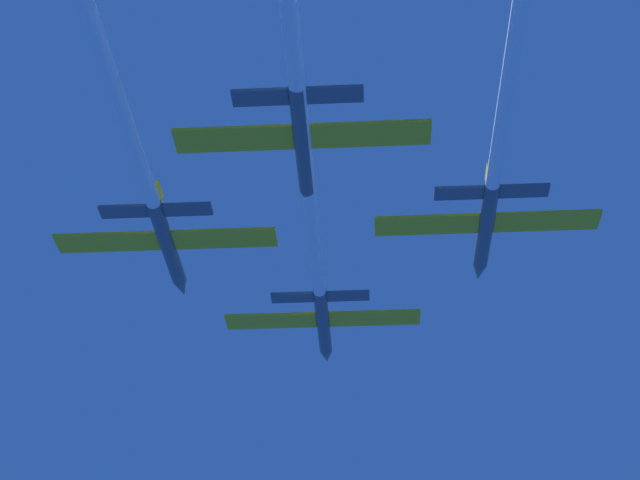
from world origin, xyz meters
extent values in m
cylinder|color=#4C5660|center=(-0.33, 0.07, -0.29)|extent=(1.01, 9.17, 1.01)
cone|color=#4C5660|center=(-0.33, 5.66, -0.29)|extent=(0.99, 2.02, 0.99)
ellipsoid|color=black|center=(-0.33, 2.09, 0.14)|extent=(0.71, 1.83, 0.50)
cube|color=yellow|center=(-4.32, -0.39, -0.29)|extent=(6.97, 2.02, 0.22)
cube|color=yellow|center=(3.66, -0.39, -0.29)|extent=(6.97, 2.02, 0.22)
cube|color=yellow|center=(-0.33, -3.60, 0.95)|extent=(0.26, 1.65, 1.47)
cube|color=#4C5660|center=(-2.40, -3.79, -0.29)|extent=(3.14, 1.21, 0.22)
cube|color=#4C5660|center=(1.75, -3.79, -0.29)|extent=(3.14, 1.21, 0.22)
cylinder|color=white|center=(-0.33, -20.09, -0.29)|extent=(0.91, 31.15, 0.91)
cylinder|color=#4C5660|center=(-10.29, -11.34, -0.36)|extent=(1.01, 9.17, 1.01)
cone|color=#4C5660|center=(-10.29, -5.74, -0.36)|extent=(0.99, 2.02, 0.99)
ellipsoid|color=black|center=(-10.29, -9.32, 0.07)|extent=(0.71, 1.83, 0.50)
cube|color=yellow|center=(-14.28, -11.80, -0.36)|extent=(6.97, 2.02, 0.22)
cube|color=yellow|center=(-6.30, -11.80, -0.36)|extent=(6.97, 2.02, 0.22)
cube|color=yellow|center=(-10.29, -15.01, 0.88)|extent=(0.26, 1.65, 1.47)
cube|color=#4C5660|center=(-12.36, -15.19, -0.36)|extent=(3.14, 1.21, 0.22)
cube|color=#4C5660|center=(-8.22, -15.19, -0.36)|extent=(3.14, 1.21, 0.22)
cylinder|color=white|center=(-10.29, -31.96, -0.36)|extent=(0.91, 32.07, 0.91)
cylinder|color=#4C5660|center=(11.23, -11.22, 0.31)|extent=(1.01, 9.17, 1.01)
cone|color=#4C5660|center=(11.23, -5.62, 0.31)|extent=(0.99, 2.02, 0.99)
ellipsoid|color=black|center=(11.23, -9.20, 0.73)|extent=(0.71, 1.83, 0.50)
cube|color=yellow|center=(7.24, -11.68, 0.31)|extent=(6.97, 2.02, 0.22)
cube|color=yellow|center=(15.22, -11.68, 0.31)|extent=(6.97, 2.02, 0.22)
cube|color=yellow|center=(11.23, -14.89, 1.54)|extent=(0.26, 1.65, 1.47)
cube|color=#4C5660|center=(9.16, -15.07, 0.31)|extent=(3.14, 1.21, 0.22)
cube|color=#4C5660|center=(13.31, -15.07, 0.31)|extent=(3.14, 1.21, 0.22)
cylinder|color=#4C5660|center=(-0.39, -21.31, -0.28)|extent=(1.01, 9.17, 1.01)
cone|color=#4C5660|center=(-0.39, -15.72, -0.28)|extent=(0.99, 2.02, 0.99)
ellipsoid|color=black|center=(-0.39, -19.29, 0.15)|extent=(0.71, 1.83, 0.50)
cube|color=yellow|center=(-4.38, -21.77, -0.28)|extent=(6.97, 2.02, 0.22)
cube|color=yellow|center=(3.60, -21.77, -0.28)|extent=(6.97, 2.02, 0.22)
cube|color=yellow|center=(-0.39, -24.98, 0.95)|extent=(0.26, 1.65, 1.47)
cube|color=#4C5660|center=(-2.46, -25.16, -0.28)|extent=(3.14, 1.21, 0.22)
cube|color=#4C5660|center=(1.68, -25.16, -0.28)|extent=(3.14, 1.21, 0.22)
camera|label=1|loc=(2.94, -62.63, -35.87)|focal=52.24mm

